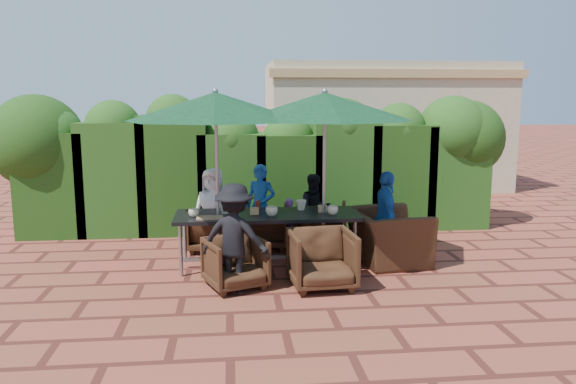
{
  "coord_description": "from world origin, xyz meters",
  "views": [
    {
      "loc": [
        -0.53,
        -7.55,
        2.33
      ],
      "look_at": [
        0.3,
        0.4,
        0.99
      ],
      "focal_mm": 35.0,
      "sensor_mm": 36.0,
      "label": 1
    }
  ],
  "objects": [
    {
      "name": "chair_near_right",
      "position": [
        0.59,
        -0.93,
        0.4
      ],
      "size": [
        0.82,
        0.77,
        0.79
      ],
      "primitive_type": "imported",
      "rotation": [
        0.0,
        0.0,
        0.07
      ],
      "color": "black",
      "rests_on": "ground"
    },
    {
      "name": "child_left",
      "position": [
        -0.5,
        1.18,
        0.38
      ],
      "size": [
        0.34,
        0.32,
        0.76
      ],
      "primitive_type": "imported",
      "rotation": [
        0.0,
        0.0,
        0.44
      ],
      "color": "#D94C80",
      "rests_on": "ground"
    },
    {
      "name": "cup_a",
      "position": [
        -1.03,
        -0.06,
        0.81
      ],
      "size": [
        0.14,
        0.14,
        0.11
      ],
      "primitive_type": "imported",
      "color": "beige",
      "rests_on": "dining_table"
    },
    {
      "name": "cup_d",
      "position": [
        0.47,
        0.24,
        0.82
      ],
      "size": [
        0.16,
        0.16,
        0.15
      ],
      "primitive_type": "imported",
      "color": "beige",
      "rests_on": "dining_table"
    },
    {
      "name": "chair_end_right",
      "position": [
        1.69,
        0.06,
        0.5
      ],
      "size": [
        0.87,
        1.22,
        1.0
      ],
      "primitive_type": "imported",
      "rotation": [
        0.0,
        0.0,
        1.68
      ],
      "color": "black",
      "rests_on": "ground"
    },
    {
      "name": "ketchup_bottle",
      "position": [
        -0.15,
        0.15,
        0.83
      ],
      "size": [
        0.04,
        0.04,
        0.17
      ],
      "primitive_type": "cylinder",
      "color": "#B20C0A",
      "rests_on": "dining_table"
    },
    {
      "name": "adult_far_left",
      "position": [
        -0.8,
        0.91,
        0.64
      ],
      "size": [
        0.72,
        0.57,
        1.29
      ],
      "primitive_type": "imported",
      "rotation": [
        0.0,
        0.0,
        -0.34
      ],
      "color": "white",
      "rests_on": "ground"
    },
    {
      "name": "pedestrian_b",
      "position": [
        2.6,
        4.47,
        0.83
      ],
      "size": [
        0.82,
        0.52,
        1.67
      ],
      "primitive_type": "imported",
      "rotation": [
        0.0,
        0.0,
        3.1
      ],
      "color": "#D94C80",
      "rests_on": "ground"
    },
    {
      "name": "cup_c",
      "position": [
        0.02,
        -0.11,
        0.82
      ],
      "size": [
        0.17,
        0.17,
        0.13
      ],
      "primitive_type": "imported",
      "color": "beige",
      "rests_on": "dining_table"
    },
    {
      "name": "chair_far_mid",
      "position": [
        -0.01,
        1.04,
        0.37
      ],
      "size": [
        0.8,
        0.75,
        0.75
      ],
      "primitive_type": "imported",
      "rotation": [
        0.0,
        0.0,
        3.04
      ],
      "color": "black",
      "rests_on": "ground"
    },
    {
      "name": "hedge_wall",
      "position": [
        -0.06,
        2.32,
        1.29
      ],
      "size": [
        9.1,
        1.6,
        2.4
      ],
      "color": "#11330E",
      "rests_on": "ground"
    },
    {
      "name": "cup_b",
      "position": [
        -0.61,
        0.1,
        0.82
      ],
      "size": [
        0.15,
        0.15,
        0.14
      ],
      "primitive_type": "imported",
      "color": "beige",
      "rests_on": "dining_table"
    },
    {
      "name": "child_right",
      "position": [
        0.39,
        1.01,
        0.39
      ],
      "size": [
        0.31,
        0.27,
        0.78
      ],
      "primitive_type": "imported",
      "rotation": [
        0.0,
        0.0,
        -0.18
      ],
      "color": "#994CA5",
      "rests_on": "ground"
    },
    {
      "name": "number_block_left",
      "position": [
        -0.21,
        0.0,
        0.8
      ],
      "size": [
        0.12,
        0.06,
        0.1
      ],
      "primitive_type": "cube",
      "color": "tan",
      "rests_on": "dining_table"
    },
    {
      "name": "chair_far_left",
      "position": [
        -0.82,
        0.94,
        0.34
      ],
      "size": [
        0.77,
        0.73,
        0.69
      ],
      "primitive_type": "imported",
      "rotation": [
        0.0,
        0.0,
        2.97
      ],
      "color": "black",
      "rests_on": "ground"
    },
    {
      "name": "ground",
      "position": [
        0.0,
        0.0,
        0.0
      ],
      "size": [
        80.0,
        80.0,
        0.0
      ],
      "primitive_type": "plane",
      "color": "brown",
      "rests_on": "ground"
    },
    {
      "name": "serving_tray",
      "position": [
        -0.81,
        -0.18,
        0.76
      ],
      "size": [
        0.35,
        0.25,
        0.02
      ],
      "primitive_type": "cube",
      "color": "#A67650",
      "rests_on": "dining_table"
    },
    {
      "name": "umbrella_right",
      "position": [
        0.76,
        0.04,
        2.21
      ],
      "size": [
        2.46,
        2.46,
        2.46
      ],
      "color": "gray",
      "rests_on": "ground"
    },
    {
      "name": "pedestrian_a",
      "position": [
        1.37,
        4.12,
        0.76
      ],
      "size": [
        1.44,
        1.26,
        1.52
      ],
      "primitive_type": "imported",
      "rotation": [
        0.0,
        0.0,
        2.49
      ],
      "color": "green",
      "rests_on": "ground"
    },
    {
      "name": "sauce_bottle",
      "position": [
        -0.14,
        0.1,
        0.83
      ],
      "size": [
        0.04,
        0.04,
        0.17
      ],
      "primitive_type": "cylinder",
      "color": "#4C230C",
      "rests_on": "dining_table"
    },
    {
      "name": "number_block_right",
      "position": [
        0.75,
        0.07,
        0.8
      ],
      "size": [
        0.12,
        0.06,
        0.1
      ],
      "primitive_type": "cube",
      "color": "tan",
      "rests_on": "dining_table"
    },
    {
      "name": "adult_near_left",
      "position": [
        -0.49,
        -0.92,
        0.66
      ],
      "size": [
        0.93,
        0.66,
        1.32
      ],
      "primitive_type": "imported",
      "rotation": [
        0.0,
        0.0,
        2.78
      ],
      "color": "black",
      "rests_on": "ground"
    },
    {
      "name": "chair_near_left",
      "position": [
        -0.48,
        -0.83,
        0.35
      ],
      "size": [
        0.86,
        0.83,
        0.7
      ],
      "primitive_type": "imported",
      "rotation": [
        0.0,
        0.0,
        0.37
      ],
      "color": "black",
      "rests_on": "ground"
    },
    {
      "name": "umbrella_left",
      "position": [
        -0.7,
        -0.01,
        2.21
      ],
      "size": [
        2.39,
        2.39,
        2.46
      ],
      "color": "gray",
      "rests_on": "ground"
    },
    {
      "name": "adult_end_right",
      "position": [
        1.68,
        0.13,
        0.65
      ],
      "size": [
        0.43,
        0.79,
        1.31
      ],
      "primitive_type": "imported",
      "rotation": [
        0.0,
        0.0,
        1.51
      ],
      "color": "#1F59A8",
      "rests_on": "ground"
    },
    {
      "name": "pedestrian_c",
      "position": [
        3.51,
        4.41,
        0.89
      ],
      "size": [
        1.22,
        1.11,
        1.78
      ],
      "primitive_type": "imported",
      "rotation": [
        0.0,
        0.0,
        2.48
      ],
      "color": "gray",
      "rests_on": "ground"
    },
    {
      "name": "cup_e",
      "position": [
        0.86,
        -0.11,
        0.81
      ],
      "size": [
        0.15,
        0.15,
        0.12
      ],
      "primitive_type": "imported",
      "color": "beige",
      "rests_on": "dining_table"
    },
    {
      "name": "dining_table",
      "position": [
        -0.03,
        0.05,
        0.68
      ],
      "size": [
        2.53,
        0.9,
        0.75
      ],
      "color": "black",
      "rests_on": "ground"
    },
    {
      "name": "building",
      "position": [
        3.5,
        6.99,
        1.61
      ],
      "size": [
        6.2,
        3.08,
        3.2
      ],
      "color": "beige",
      "rests_on": "ground"
    },
    {
      "name": "chair_far_right",
      "position": [
        0.88,
        0.99,
        0.39
      ],
      "size": [
        0.9,
        0.86,
        0.79
      ],
      "primitive_type": "imported",
      "rotation": [
        0.0,
        0.0,
        2.93
      ],
      "color": "black",
      "rests_on": "ground"
    },
    {
      "name": "adult_far_right",
      "position": [
        0.81,
        1.09,
        0.57
      ],
      "size": [
        0.61,
        0.45,
        1.15
      ],
      "primitive_type": "imported",
      "rotation": [
        0.0,
        0.0,
        0.22
      ],
      "color": "black",
      "rests_on": "ground"
    },
    {
      "name": "adult_far_mid",
      "position": [
        -0.06,
        1.04,
        0.66
      ],
      "size": [
        0.59,
        0.54,
        1.32
      ],
      "primitive_type": "imported",
      "rotation": [
        0.0,
        0.0,
        -0.39
      ],
      "color": "#1F59A8",
      "rests_on": "ground"
    }
  ]
}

